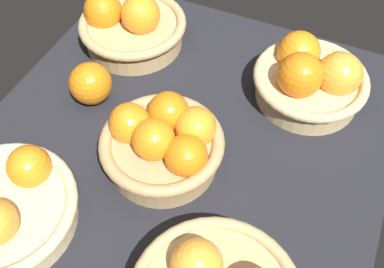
% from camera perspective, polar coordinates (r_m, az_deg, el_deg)
% --- Properties ---
extents(market_tray, '(0.84, 0.72, 0.03)m').
position_cam_1_polar(market_tray, '(0.79, -2.58, -3.61)').
color(market_tray, black).
rests_on(market_tray, ground).
extents(basket_near_right, '(0.22, 0.22, 0.12)m').
position_cam_1_polar(basket_near_right, '(0.86, 15.07, 7.03)').
color(basket_near_right, tan).
rests_on(basket_near_right, market_tray).
extents(basket_far_right, '(0.22, 0.22, 0.12)m').
position_cam_1_polar(basket_far_right, '(0.96, -7.97, 13.69)').
color(basket_far_right, tan).
rests_on(basket_far_right, market_tray).
extents(basket_center, '(0.21, 0.21, 0.11)m').
position_cam_1_polar(basket_center, '(0.73, -3.66, -1.09)').
color(basket_center, tan).
rests_on(basket_center, market_tray).
extents(loose_orange_front_gap, '(0.08, 0.08, 0.08)m').
position_cam_1_polar(loose_orange_front_gap, '(0.85, -13.01, 6.40)').
color(loose_orange_front_gap, orange).
rests_on(loose_orange_front_gap, market_tray).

